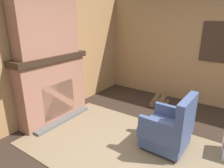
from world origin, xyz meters
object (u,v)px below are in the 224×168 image
object	(u,v)px
firewood_stack	(160,101)
storage_case	(53,51)
armchair	(169,129)
oil_lamp_vase	(24,54)

from	to	relation	value
firewood_stack	storage_case	bearing A→B (deg)	-132.87
firewood_stack	storage_case	world-z (taller)	storage_case
armchair	storage_case	xyz separation A→B (m)	(-2.39, -0.24, 1.08)
armchair	oil_lamp_vase	world-z (taller)	oil_lamp_vase
armchair	oil_lamp_vase	size ratio (longest dim) A/B	3.69
armchair	oil_lamp_vase	bearing A→B (deg)	21.54
oil_lamp_vase	armchair	bearing A→B (deg)	20.09
armchair	oil_lamp_vase	distance (m)	2.77
oil_lamp_vase	storage_case	bearing A→B (deg)	89.99
storage_case	armchair	bearing A→B (deg)	5.74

